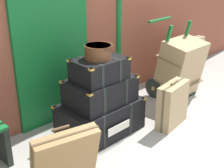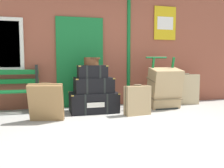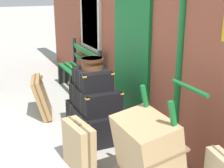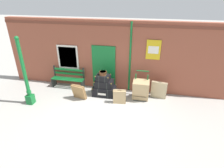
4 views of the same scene
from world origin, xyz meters
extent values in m
plane|color=#A3A099|center=(0.00, 0.00, 0.00)|extent=(60.00, 60.00, 0.00)
cube|color=brown|center=(0.00, 2.60, 1.60)|extent=(10.40, 0.30, 3.20)
cube|color=brown|center=(0.00, 2.44, 3.02)|extent=(10.40, 0.03, 0.12)
cube|color=#146B2D|center=(-0.42, 2.43, 1.05)|extent=(1.10, 0.05, 2.10)
cube|color=#0C401B|center=(-0.42, 2.41, 1.05)|extent=(0.06, 0.02, 2.10)
cube|color=silver|center=(-2.18, 2.43, 1.45)|extent=(1.04, 0.06, 1.16)
cube|color=silver|center=(-2.18, 2.41, 1.45)|extent=(0.88, 0.02, 1.00)
cylinder|color=#146B2D|center=(0.80, 2.45, 1.60)|extent=(0.09, 0.09, 3.14)
cube|color=gold|center=(1.77, 2.43, 2.05)|extent=(0.60, 0.02, 0.84)
cube|color=white|center=(1.77, 2.41, 2.05)|extent=(0.44, 0.01, 0.32)
cube|color=#146B2D|center=(-3.09, 0.38, 0.20)|extent=(0.28, 0.28, 0.40)
cylinder|color=#146B2D|center=(-3.09, 0.38, 1.55)|extent=(0.14, 0.14, 2.30)
cylinder|color=#146B2D|center=(-3.09, 0.38, 0.55)|extent=(0.19, 0.19, 0.08)
sphere|color=#146B2D|center=(-3.09, 0.38, 2.75)|extent=(0.16, 0.16, 0.16)
cube|color=#146B2D|center=(-2.16, 1.96, 0.45)|extent=(1.60, 0.09, 0.04)
cube|color=#146B2D|center=(-2.16, 2.10, 0.45)|extent=(1.60, 0.09, 0.04)
cube|color=#146B2D|center=(-2.16, 2.24, 0.45)|extent=(1.60, 0.09, 0.04)
cube|color=#146B2D|center=(-2.16, 2.30, 0.65)|extent=(1.60, 0.05, 0.10)
cube|color=#146B2D|center=(-2.16, 2.30, 0.85)|extent=(1.60, 0.05, 0.10)
cube|color=black|center=(-2.92, 2.10, 0.23)|extent=(0.06, 0.40, 0.45)
cube|color=black|center=(-2.92, 2.30, 0.73)|extent=(0.06, 0.06, 0.56)
cube|color=black|center=(-1.40, 2.10, 0.23)|extent=(0.06, 0.40, 0.45)
cube|color=black|center=(-1.40, 2.30, 0.73)|extent=(0.06, 0.06, 0.56)
cube|color=black|center=(-0.23, 1.75, 0.21)|extent=(1.00, 0.65, 0.42)
cube|color=black|center=(-0.46, 1.76, 0.21)|extent=(0.04, 0.65, 0.43)
cube|color=black|center=(-0.01, 1.75, 0.21)|extent=(0.04, 0.65, 0.43)
cube|color=#B79338|center=(-0.71, 1.46, 0.41)|extent=(0.05, 0.05, 0.02)
cube|color=#B79338|center=(0.25, 1.45, 0.41)|extent=(0.05, 0.05, 0.02)
cube|color=#B79338|center=(-0.71, 2.06, 0.41)|extent=(0.05, 0.05, 0.02)
cube|color=#B79338|center=(0.25, 2.05, 0.41)|extent=(0.05, 0.05, 0.02)
cube|color=silver|center=(-0.26, 1.40, 0.21)|extent=(0.36, 0.01, 0.10)
cube|color=black|center=(-0.23, 1.74, 0.58)|extent=(0.80, 0.54, 0.32)
cube|color=black|center=(-0.41, 1.74, 0.58)|extent=(0.04, 0.55, 0.33)
cube|color=black|center=(-0.05, 1.74, 0.58)|extent=(0.04, 0.55, 0.33)
cube|color=#B79338|center=(-0.61, 1.49, 0.73)|extent=(0.05, 0.05, 0.02)
cube|color=#B79338|center=(0.15, 1.49, 0.73)|extent=(0.05, 0.05, 0.02)
cube|color=#B79338|center=(-0.61, 1.99, 0.73)|extent=(0.05, 0.05, 0.02)
cube|color=#B79338|center=(0.15, 1.99, 0.73)|extent=(0.05, 0.05, 0.02)
cube|color=black|center=(-0.26, 1.72, 0.87)|extent=(0.62, 0.46, 0.26)
cube|color=black|center=(-0.40, 1.73, 0.87)|extent=(0.05, 0.45, 0.27)
cube|color=black|center=(-0.13, 1.72, 0.87)|extent=(0.05, 0.45, 0.27)
cube|color=#B79338|center=(-0.55, 1.53, 0.99)|extent=(0.05, 0.05, 0.02)
cube|color=#B79338|center=(0.01, 1.51, 0.99)|extent=(0.05, 0.05, 0.02)
cube|color=#B79338|center=(-0.54, 1.93, 0.99)|extent=(0.05, 0.05, 0.02)
cube|color=#B79338|center=(0.02, 1.91, 0.99)|extent=(0.05, 0.05, 0.02)
cylinder|color=brown|center=(-0.28, 1.73, 1.08)|extent=(0.31, 0.31, 0.16)
cylinder|color=#432715|center=(-0.26, 1.73, 1.14)|extent=(0.32, 0.32, 0.04)
cube|color=black|center=(1.41, 1.67, 0.01)|extent=(0.56, 0.28, 0.03)
cube|color=#146B2D|center=(1.16, 1.87, 0.59)|extent=(0.04, 0.30, 1.18)
cube|color=#146B2D|center=(1.66, 1.87, 0.59)|extent=(0.04, 0.30, 1.18)
cylinder|color=#146B2D|center=(1.41, 2.13, 1.17)|extent=(0.54, 0.04, 0.04)
cylinder|color=black|center=(1.09, 1.93, 0.16)|extent=(0.04, 0.32, 0.32)
cylinder|color=#B79338|center=(1.09, 1.93, 0.16)|extent=(0.07, 0.06, 0.06)
cylinder|color=black|center=(1.73, 1.93, 0.16)|extent=(0.04, 0.32, 0.32)
cylinder|color=#B79338|center=(1.73, 1.93, 0.16)|extent=(0.07, 0.06, 0.06)
cube|color=tan|center=(1.41, 1.69, 0.47)|extent=(0.68, 0.59, 0.94)
cube|color=olive|center=(1.41, 1.69, 0.28)|extent=(0.70, 0.46, 0.10)
cube|color=olive|center=(1.41, 1.69, 0.67)|extent=(0.70, 0.46, 0.10)
cube|color=olive|center=(-1.22, 1.16, 0.35)|extent=(0.66, 0.43, 0.69)
cylinder|color=brown|center=(-1.22, 1.19, 0.69)|extent=(0.16, 0.06, 0.03)
cube|color=brown|center=(-1.22, 1.16, 0.35)|extent=(0.65, 0.33, 0.67)
cube|color=tan|center=(2.18, 2.03, 0.38)|extent=(0.68, 0.24, 0.75)
cylinder|color=#71644C|center=(2.18, 2.03, 0.77)|extent=(0.16, 0.05, 0.03)
cube|color=brown|center=(2.18, 2.03, 0.38)|extent=(0.68, 0.13, 0.76)
cube|color=tan|center=(0.57, 1.22, 0.29)|extent=(0.55, 0.27, 0.59)
cylinder|color=brown|center=(0.57, 1.22, 0.61)|extent=(0.16, 0.05, 0.03)
cube|color=brown|center=(0.57, 1.22, 0.29)|extent=(0.54, 0.10, 0.60)
camera|label=1|loc=(-2.56, -0.82, 2.10)|focal=49.75mm
camera|label=2|loc=(-1.23, -3.34, 1.10)|focal=39.15mm
camera|label=3|loc=(3.80, 0.20, 2.16)|focal=50.38mm
camera|label=4|loc=(1.69, -5.39, 4.23)|focal=29.59mm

